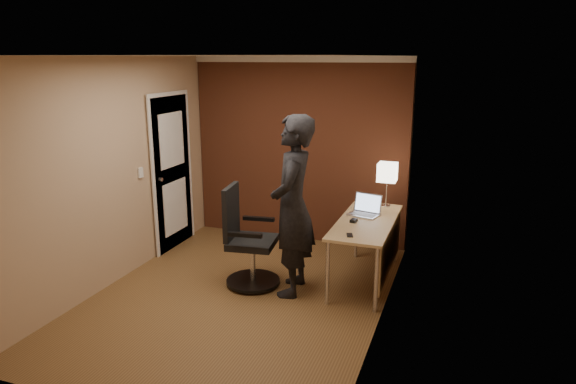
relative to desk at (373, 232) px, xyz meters
The scene contains 8 objects.
room 1.85m from the desk, 154.74° to the left, with size 4.00×4.00×4.00m.
desk is the anchor object (origin of this frame).
desk_lamp 0.83m from the desk, 86.65° to the left, with size 0.22×0.22×0.54m.
laptop 0.32m from the desk, 120.55° to the left, with size 0.38×0.33×0.23m.
mouse 0.26m from the desk, 152.30° to the right, with size 0.06×0.10×0.03m, color black.
phone 0.58m from the desk, 103.81° to the right, with size 0.06×0.12×0.01m, color black.
office_chair 1.41m from the desk, 158.19° to the right, with size 0.60×0.66×1.11m.
person 0.99m from the desk, 146.19° to the right, with size 0.71×0.46×1.93m, color black.
Camera 1 is at (2.18, -4.58, 2.49)m, focal length 32.00 mm.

